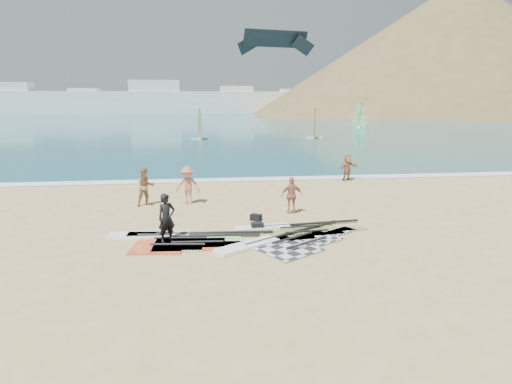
{
  "coord_description": "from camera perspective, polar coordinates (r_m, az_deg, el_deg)",
  "views": [
    {
      "loc": [
        -2.85,
        -14.46,
        5.02
      ],
      "look_at": [
        -0.58,
        4.0,
        1.0
      ],
      "focal_mm": 30.0,
      "sensor_mm": 36.0,
      "label": 1
    }
  ],
  "objects": [
    {
      "name": "far_town",
      "position": [
        164.96,
        -11.73,
        11.76
      ],
      "size": [
        160.0,
        8.0,
        12.0
      ],
      "color": "white",
      "rests_on": "ground"
    },
    {
      "name": "windsurfer_left",
      "position": [
        56.05,
        -7.49,
        8.2
      ],
      "size": [
        2.32,
        2.67,
        4.07
      ],
      "rotation": [
        0.0,
        0.0,
        0.23
      ],
      "color": "white",
      "rests_on": "ground"
    },
    {
      "name": "beachgoer_mid",
      "position": [
        21.09,
        -9.1,
        0.88
      ],
      "size": [
        1.3,
        0.88,
        1.87
      ],
      "primitive_type": "imported",
      "rotation": [
        0.0,
        0.0,
        -0.16
      ],
      "color": "#BA6E55",
      "rests_on": "ground"
    },
    {
      "name": "beachgoer_right",
      "position": [
        27.59,
        12.09,
        3.23
      ],
      "size": [
        1.63,
        1.16,
        1.7
      ],
      "primitive_type": "imported",
      "rotation": [
        0.0,
        0.0,
        0.47
      ],
      "color": "#A97151",
      "rests_on": "ground"
    },
    {
      "name": "windsurfer_right",
      "position": [
        81.29,
        13.67,
        9.25
      ],
      "size": [
        2.52,
        2.46,
        4.59
      ],
      "rotation": [
        0.0,
        0.0,
        0.94
      ],
      "color": "white",
      "rests_on": "ground"
    },
    {
      "name": "sea",
      "position": [
        146.57,
        -5.98,
        10.17
      ],
      "size": [
        300.0,
        240.0,
        0.06
      ],
      "primitive_type": "cube",
      "color": "#0E5562",
      "rests_on": "ground"
    },
    {
      "name": "person_wetsuit",
      "position": [
        15.55,
        -11.83,
        -3.46
      ],
      "size": [
        0.78,
        0.69,
        1.79
      ],
      "primitive_type": "imported",
      "rotation": [
        0.0,
        0.0,
        0.51
      ],
      "color": "black",
      "rests_on": "ground"
    },
    {
      "name": "kitesurf_kite",
      "position": [
        50.16,
        2.63,
        19.52
      ],
      "size": [
        8.63,
        2.33,
        2.71
      ],
      "rotation": [
        0.0,
        0.0,
        0.19
      ],
      "color": "black",
      "rests_on": "ground"
    },
    {
      "name": "rig_green",
      "position": [
        15.96,
        -9.24,
        -6.12
      ],
      "size": [
        5.47,
        2.3,
        0.2
      ],
      "rotation": [
        0.0,
        0.0,
        -0.06
      ],
      "color": "green",
      "rests_on": "ground"
    },
    {
      "name": "surf_line",
      "position": [
        27.38,
        -0.92,
        1.63
      ],
      "size": [
        300.0,
        1.2,
        0.04
      ],
      "primitive_type": "cube",
      "color": "white",
      "rests_on": "ground"
    },
    {
      "name": "gear_bag_near",
      "position": [
        16.85,
        0.17,
        -4.61
      ],
      "size": [
        0.49,
        0.37,
        0.3
      ],
      "primitive_type": "cube",
      "rotation": [
        0.0,
        0.0,
        0.07
      ],
      "color": "black",
      "rests_on": "ground"
    },
    {
      "name": "windsurfer_centre",
      "position": [
        58.09,
        7.81,
        8.32
      ],
      "size": [
        2.31,
        2.67,
        4.06
      ],
      "rotation": [
        0.0,
        0.0,
        -0.22
      ],
      "color": "white",
      "rests_on": "ground"
    },
    {
      "name": "rig_red",
      "position": [
        15.88,
        -11.61,
        -6.3
      ],
      "size": [
        5.66,
        2.51,
        0.2
      ],
      "rotation": [
        0.0,
        0.0,
        -0.11
      ],
      "color": "red",
      "rests_on": "ground"
    },
    {
      "name": "rig_orange",
      "position": [
        16.86,
        4.59,
        -5.0
      ],
      "size": [
        5.21,
        2.21,
        0.2
      ],
      "rotation": [
        0.0,
        0.0,
        0.11
      ],
      "color": "#FF9505",
      "rests_on": "ground"
    },
    {
      "name": "gear_bag_far",
      "position": [
        18.17,
        -0.01,
        -3.41
      ],
      "size": [
        0.54,
        0.5,
        0.27
      ],
      "primitive_type": "cube",
      "rotation": [
        0.0,
        0.0,
        -0.55
      ],
      "color": "black",
      "rests_on": "ground"
    },
    {
      "name": "beachgoer_back",
      "position": [
        19.18,
        4.78,
        -0.45
      ],
      "size": [
        0.99,
        0.44,
        1.67
      ],
      "primitive_type": "imported",
      "rotation": [
        0.0,
        0.0,
        3.18
      ],
      "color": "#B06C60",
      "rests_on": "ground"
    },
    {
      "name": "headland_main",
      "position": [
        169.15,
        24.64,
        9.4
      ],
      "size": [
        143.0,
        143.0,
        45.0
      ],
      "primitive_type": "cone",
      "color": "olive",
      "rests_on": "ground"
    },
    {
      "name": "rig_grey",
      "position": [
        15.31,
        3.43,
        -6.76
      ],
      "size": [
        5.69,
        4.18,
        0.2
      ],
      "rotation": [
        0.0,
        0.0,
        0.57
      ],
      "color": "#28282A",
      "rests_on": "ground"
    },
    {
      "name": "ground",
      "position": [
        15.57,
        3.94,
        -6.64
      ],
      "size": [
        300.0,
        300.0,
        0.0
      ],
      "primitive_type": "plane",
      "color": "tan",
      "rests_on": "ground"
    },
    {
      "name": "beachgoer_left",
      "position": [
        21.19,
        -14.53,
        0.69
      ],
      "size": [
        1.12,
        1.01,
        1.87
      ],
      "primitive_type": "imported",
      "rotation": [
        0.0,
        0.0,
        0.42
      ],
      "color": "#98724E",
      "rests_on": "ground"
    }
  ]
}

